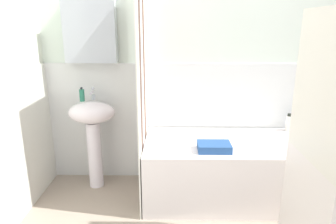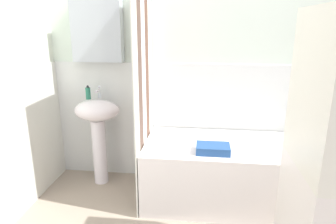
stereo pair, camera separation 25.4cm
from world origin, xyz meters
name	(u,v)px [view 1 (the left image)]	position (x,y,z in m)	size (l,w,h in m)	color
wall_back_tiled	(196,69)	(-0.06, 1.26, 1.14)	(3.60, 0.18, 2.40)	silver
sink	(93,126)	(-1.05, 1.03, 0.63)	(0.44, 0.34, 0.86)	white
faucet	(93,94)	(-1.05, 1.11, 0.92)	(0.03, 0.12, 0.12)	silver
soap_dispenser	(82,95)	(-1.14, 1.07, 0.92)	(0.05, 0.05, 0.14)	#28775C
bathtub	(232,170)	(0.26, 0.84, 0.28)	(1.58, 0.75, 0.55)	white
shower_curtain	(142,92)	(-0.55, 0.84, 1.00)	(0.01, 0.75, 2.00)	white
lotion_bottle	(299,121)	(0.95, 1.15, 0.65)	(0.04, 0.04, 0.20)	#344A97
shampoo_bottle	(289,123)	(0.85, 1.14, 0.63)	(0.06, 0.06, 0.18)	white
towel_folded	(214,147)	(0.06, 0.64, 0.58)	(0.27, 0.19, 0.06)	#264C88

